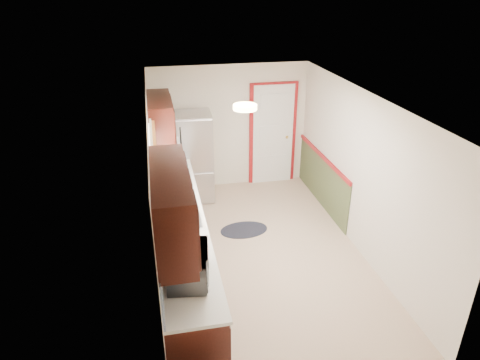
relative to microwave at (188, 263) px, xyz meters
name	(u,v)px	position (x,y,z in m)	size (l,w,h in m)	color
room_shell	(262,182)	(1.20, 1.60, 0.05)	(3.20, 5.20, 2.52)	tan
kitchen_run	(178,226)	(-0.04, 1.30, -0.34)	(0.63, 4.00, 2.20)	black
back_wall_trim	(283,144)	(2.19, 3.81, -0.26)	(1.12, 2.30, 2.08)	maroon
ceiling_fixture	(245,107)	(0.90, 1.40, 1.21)	(0.30, 0.30, 0.06)	#FFD88C
microwave	(188,263)	(0.00, 0.00, 0.00)	(0.61, 0.34, 0.41)	white
refrigerator	(193,157)	(0.43, 3.65, -0.32)	(0.71, 0.71, 1.66)	#B7B7BC
rug	(244,230)	(1.09, 2.29, -1.14)	(0.80, 0.51, 0.01)	black
cooktop	(173,171)	(0.01, 2.80, -0.20)	(0.49, 0.58, 0.02)	black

